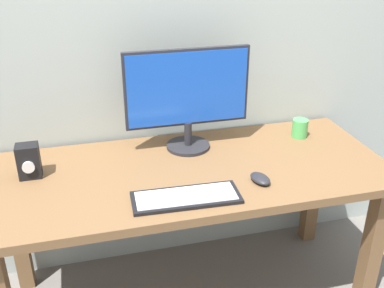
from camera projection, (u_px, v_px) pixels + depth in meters
desk at (189, 188)px, 2.07m from camera, size 1.79×0.75×0.74m
monitor at (187, 95)px, 2.11m from camera, size 0.59×0.21×0.48m
keyboard_primary at (186, 197)px, 1.80m from camera, size 0.44×0.18×0.02m
mouse at (260, 179)px, 1.91m from camera, size 0.09×0.12×0.03m
audio_controller at (29, 161)px, 1.93m from camera, size 0.09×0.09×0.15m
coffee_mug at (300, 128)px, 2.31m from camera, size 0.08×0.08×0.09m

